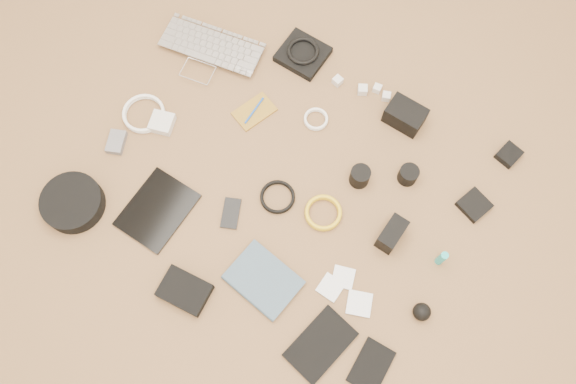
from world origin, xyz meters
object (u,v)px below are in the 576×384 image
at_px(tablet, 157,210).
at_px(dslr_camera, 405,115).
at_px(laptop, 206,58).
at_px(paperback, 247,300).
at_px(phone, 231,213).
at_px(headphone_case, 73,203).

bearing_deg(tablet, dslr_camera, 54.74).
relative_size(laptop, dslr_camera, 2.85).
bearing_deg(paperback, phone, 51.79).
distance_m(laptop, headphone_case, 0.71).
xyz_separation_m(dslr_camera, phone, (-0.37, -0.59, -0.03)).
distance_m(laptop, tablet, 0.60).
bearing_deg(laptop, paperback, -57.19).
distance_m(dslr_camera, headphone_case, 1.18).
xyz_separation_m(phone, headphone_case, (-0.48, -0.22, 0.02)).
height_order(dslr_camera, paperback, dslr_camera).
xyz_separation_m(laptop, phone, (0.38, -0.48, -0.01)).
distance_m(laptop, dslr_camera, 0.76).
bearing_deg(dslr_camera, laptop, -165.48).
distance_m(laptop, paperback, 0.91).
relative_size(dslr_camera, headphone_case, 0.65).
relative_size(phone, paperback, 0.49).
relative_size(tablet, paperback, 1.12).
bearing_deg(dslr_camera, tablet, -124.51).
relative_size(laptop, headphone_case, 1.85).
distance_m(laptop, phone, 0.61).
distance_m(tablet, paperback, 0.43).
bearing_deg(tablet, laptop, 110.11).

